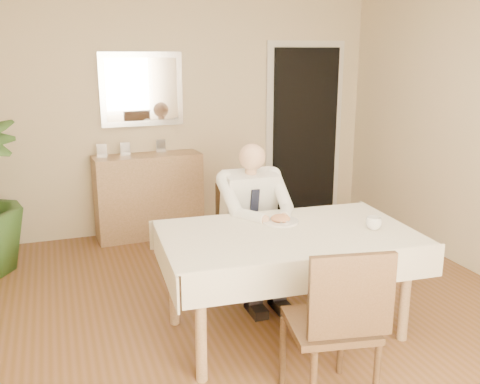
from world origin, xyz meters
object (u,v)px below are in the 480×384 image
object	(u,v)px
seated_man	(256,215)
coffee_mug	(374,223)
chair_far	(244,229)
sideboard	(149,196)
dining_table	(287,243)
chair_near	(338,319)

from	to	relation	value
seated_man	coffee_mug	xyz separation A→B (m)	(0.58, -0.75, 0.10)
chair_far	sideboard	bearing A→B (deg)	117.56
coffee_mug	dining_table	bearing A→B (deg)	164.95
chair_near	seated_man	size ratio (longest dim) A/B	0.77
seated_man	sideboard	xyz separation A→B (m)	(-0.54, 1.77, -0.25)
dining_table	coffee_mug	bearing A→B (deg)	-11.82
chair_far	seated_man	bearing A→B (deg)	-82.42
dining_table	chair_far	xyz separation A→B (m)	(0.00, 0.88, -0.18)
seated_man	sideboard	size ratio (longest dim) A/B	1.12
seated_man	sideboard	distance (m)	1.87
dining_table	chair_near	distance (m)	0.87
dining_table	sideboard	world-z (taller)	sideboard
dining_table	sideboard	size ratio (longest dim) A/B	1.60
dining_table	chair_far	size ratio (longest dim) A/B	2.04
chair_far	coffee_mug	world-z (taller)	chair_far
dining_table	coffee_mug	world-z (taller)	coffee_mug
chair_near	seated_man	world-z (taller)	seated_man
chair_near	seated_man	xyz separation A→B (m)	(0.08, 1.45, 0.15)
dining_table	coffee_mug	xyz separation A→B (m)	(0.58, -0.16, 0.13)
chair_far	seated_man	distance (m)	0.35
chair_far	coffee_mug	size ratio (longest dim) A/B	7.99
chair_far	sideboard	size ratio (longest dim) A/B	0.78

